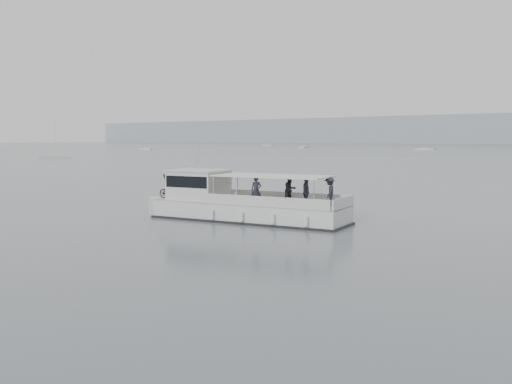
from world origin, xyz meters
The scene contains 3 objects.
ground centered at (0.00, 0.00, 0.00)m, with size 1400.00×1400.00×0.00m, color #525A60.
tour_boat centered at (-6.09, -1.42, 0.85)m, with size 12.49×4.78×5.20m.
moored_fleet centered at (-46.04, 195.04, 0.36)m, with size 447.39×347.56×11.40m.
Camera 1 is at (14.22, -25.13, 4.41)m, focal length 40.00 mm.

